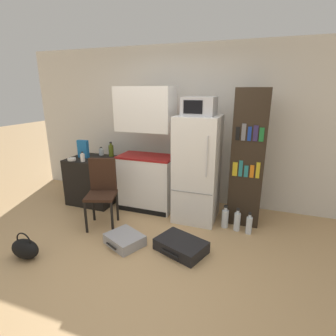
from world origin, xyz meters
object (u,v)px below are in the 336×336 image
at_px(bookshelf, 248,159).
at_px(bottle_clear_short, 101,152).
at_px(handbag, 25,249).
at_px(side_table, 94,180).
at_px(chair, 102,187).
at_px(bottle_milk_white, 83,157).
at_px(microwave, 199,106).
at_px(water_bottle_back, 249,225).
at_px(bottle_olive_oil, 111,150).
at_px(suitcase_large_flat, 181,246).
at_px(refrigerator, 197,169).
at_px(water_bottle_front, 225,218).
at_px(cereal_box, 83,149).
at_px(suitcase_small_flat, 125,240).
at_px(bowl, 72,159).
at_px(water_bottle_middle, 237,221).
at_px(kitchen_hutch, 146,155).

distance_m(bookshelf, bottle_clear_short, 2.52).
bearing_deg(handbag, side_table, 96.99).
bearing_deg(chair, bottle_milk_white, 127.68).
distance_m(microwave, bottle_clear_short, 2.02).
bearing_deg(water_bottle_back, bottle_olive_oil, 169.54).
bearing_deg(suitcase_large_flat, refrigerator, 113.57).
height_order(microwave, water_bottle_front, microwave).
relative_size(refrigerator, cereal_box, 5.24).
distance_m(bottle_clear_short, suitcase_small_flat, 1.89).
bearing_deg(bottle_milk_white, water_bottle_back, 0.50).
height_order(bottle_milk_white, handbag, bottle_milk_white).
distance_m(bookshelf, cereal_box, 2.70).
bearing_deg(water_bottle_front, chair, -163.98).
height_order(bottle_olive_oil, chair, bottle_olive_oil).
distance_m(bowl, chair, 0.95).
bearing_deg(water_bottle_front, bottle_clear_short, 170.24).
xyz_separation_m(side_table, bottle_milk_white, (0.00, -0.24, 0.47)).
bearing_deg(refrigerator, handbag, -134.04).
height_order(bottle_milk_white, bottle_clear_short, bottle_milk_white).
xyz_separation_m(bottle_clear_short, water_bottle_back, (2.62, -0.46, -0.73)).
relative_size(bottle_clear_short, water_bottle_middle, 0.42).
relative_size(side_table, water_bottle_back, 2.55).
distance_m(microwave, water_bottle_back, 1.78).
height_order(side_table, cereal_box, cereal_box).
bearing_deg(side_table, water_bottle_middle, -4.21).
bearing_deg(microwave, handbag, -134.06).
distance_m(suitcase_small_flat, water_bottle_front, 1.46).
bearing_deg(bookshelf, refrigerator, -169.00).
xyz_separation_m(bottle_milk_white, bottle_clear_short, (0.03, 0.48, -0.01)).
bearing_deg(side_table, refrigerator, 0.29).
xyz_separation_m(kitchen_hutch, suitcase_large_flat, (0.90, -1.01, -0.83)).
relative_size(handbag, water_bottle_middle, 1.06).
bearing_deg(water_bottle_back, bottle_clear_short, 170.04).
relative_size(bottle_clear_short, bowl, 1.05).
distance_m(suitcase_large_flat, suitcase_small_flat, 0.73).
bearing_deg(bottle_olive_oil, chair, -67.28).
xyz_separation_m(bottle_milk_white, cereal_box, (-0.15, 0.23, 0.08)).
height_order(microwave, bookshelf, bookshelf).
xyz_separation_m(bookshelf, chair, (-1.94, -0.78, -0.40)).
height_order(bottle_olive_oil, suitcase_small_flat, bottle_olive_oil).
distance_m(refrigerator, bottle_milk_white, 1.87).
distance_m(bottle_olive_oil, bowl, 0.67).
relative_size(microwave, bottle_clear_short, 3.11).
distance_m(bottle_olive_oil, suitcase_small_flat, 1.78).
bearing_deg(bookshelf, chair, -157.97).
height_order(cereal_box, water_bottle_back, cereal_box).
height_order(cereal_box, water_bottle_middle, cereal_box).
xyz_separation_m(suitcase_small_flat, water_bottle_back, (1.49, 0.83, 0.06)).
xyz_separation_m(kitchen_hutch, bottle_olive_oil, (-0.75, 0.15, -0.00)).
bearing_deg(side_table, bottle_clear_short, 82.24).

